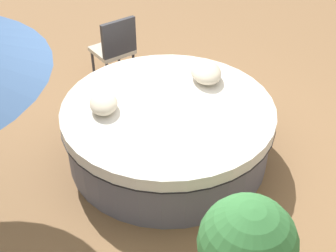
{
  "coord_description": "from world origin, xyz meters",
  "views": [
    {
      "loc": [
        4.01,
        -0.59,
        3.51
      ],
      "look_at": [
        0.0,
        0.0,
        0.41
      ],
      "focal_mm": 48.26,
      "sensor_mm": 36.0,
      "label": 1
    }
  ],
  "objects_px": {
    "throw_pillow_1": "(104,103)",
    "patio_chair": "(115,46)",
    "round_bed": "(168,130)",
    "throw_pillow_0": "(206,72)",
    "planter": "(246,250)"
  },
  "relations": [
    {
      "from": "round_bed",
      "to": "throw_pillow_1",
      "type": "xyz_separation_m",
      "value": [
        -0.03,
        -0.69,
        0.43
      ]
    },
    {
      "from": "round_bed",
      "to": "patio_chair",
      "type": "distance_m",
      "value": 1.84
    },
    {
      "from": "patio_chair",
      "to": "planter",
      "type": "height_order",
      "value": "planter"
    },
    {
      "from": "throw_pillow_0",
      "to": "patio_chair",
      "type": "relative_size",
      "value": 0.52
    },
    {
      "from": "patio_chair",
      "to": "planter",
      "type": "bearing_deg",
      "value": -105.58
    },
    {
      "from": "round_bed",
      "to": "throw_pillow_1",
      "type": "height_order",
      "value": "throw_pillow_1"
    },
    {
      "from": "patio_chair",
      "to": "planter",
      "type": "xyz_separation_m",
      "value": [
        3.68,
        0.83,
        0.06
      ]
    },
    {
      "from": "throw_pillow_1",
      "to": "patio_chair",
      "type": "xyz_separation_m",
      "value": [
        -1.73,
        0.2,
        -0.22
      ]
    },
    {
      "from": "round_bed",
      "to": "planter",
      "type": "relative_size",
      "value": 2.18
    },
    {
      "from": "round_bed",
      "to": "throw_pillow_0",
      "type": "xyz_separation_m",
      "value": [
        -0.49,
        0.52,
        0.44
      ]
    },
    {
      "from": "throw_pillow_0",
      "to": "throw_pillow_1",
      "type": "height_order",
      "value": "throw_pillow_0"
    },
    {
      "from": "throw_pillow_0",
      "to": "throw_pillow_1",
      "type": "xyz_separation_m",
      "value": [
        0.47,
        -1.22,
        -0.01
      ]
    },
    {
      "from": "throw_pillow_1",
      "to": "patio_chair",
      "type": "bearing_deg",
      "value": 173.4
    },
    {
      "from": "round_bed",
      "to": "planter",
      "type": "xyz_separation_m",
      "value": [
        1.92,
        0.33,
        0.27
      ]
    },
    {
      "from": "throw_pillow_0",
      "to": "patio_chair",
      "type": "bearing_deg",
      "value": -141.16
    }
  ]
}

